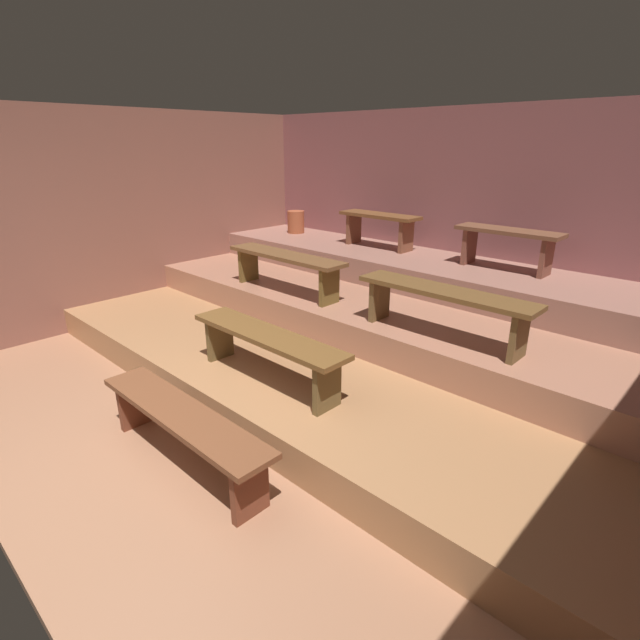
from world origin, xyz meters
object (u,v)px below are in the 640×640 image
Objects in this scene: bench_lower_center at (267,343)px; bench_floor_center at (182,422)px; bench_upper_left at (379,222)px; bench_upper_right at (507,240)px; bench_middle_left at (285,262)px; bench_middle_right at (443,300)px; pail_upper at (296,222)px.

bench_floor_center is at bearing -82.74° from bench_lower_center.
bench_upper_left and bench_upper_right have the same top height.
bench_upper_right is at bearing 39.55° from bench_middle_left.
bench_middle_right is at bearing -39.55° from bench_upper_left.
bench_middle_right is 2.32m from bench_upper_left.
bench_upper_left is 3.34× the size of pail_upper.
bench_floor_center is at bearing -100.28° from bench_upper_right.
pail_upper is at bearing 179.86° from bench_upper_right.
bench_upper_left is 1.64m from bench_upper_right.
bench_middle_left is 1.45× the size of bench_upper_left.
bench_lower_center is 2.78m from bench_upper_right.
bench_lower_center is 2.83m from bench_upper_left.
bench_middle_left is 2.02m from pail_upper.
bench_upper_left is at bearing 84.58° from bench_middle_left.
bench_middle_left is 4.84× the size of pail_upper.
bench_lower_center is 3.59m from pail_upper.
bench_upper_left is at bearing -0.30° from pail_upper.
bench_middle_right is 1.45× the size of bench_upper_right.
bench_middle_right is at bearing 0.00° from bench_middle_left.
bench_middle_left is at bearing -140.45° from bench_upper_right.
bench_upper_left is (-0.89, 2.62, 0.56)m from bench_lower_center.
bench_upper_left reaches higher than bench_middle_right.
bench_upper_right reaches higher than bench_middle_left.
pail_upper reaches higher than bench_floor_center.
bench_middle_left reaches higher than bench_lower_center.
bench_middle_left is 1.91m from bench_middle_right.
pail_upper is at bearing 125.84° from bench_floor_center.
bench_floor_center is 1.58× the size of bench_upper_left.
bench_upper_left is at bearing 180.00° from bench_upper_right.
bench_upper_left is at bearing 140.45° from bench_middle_right.
bench_middle_left is 1.00× the size of bench_middle_right.
bench_floor_center is 1.08× the size of bench_lower_center.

